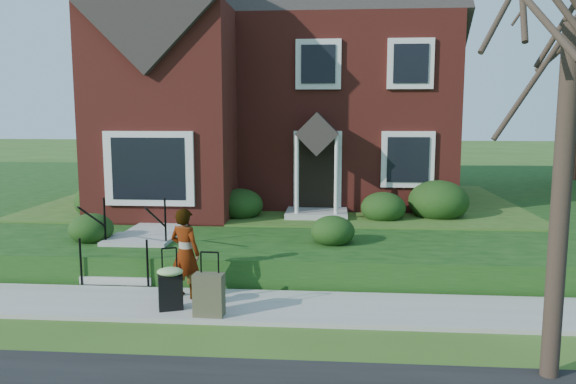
# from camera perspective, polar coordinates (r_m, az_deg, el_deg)

# --- Properties ---
(ground) EXTENTS (120.00, 120.00, 0.00)m
(ground) POSITION_cam_1_polar(r_m,az_deg,el_deg) (9.89, -5.18, -11.68)
(ground) COLOR #2D5119
(ground) RESTS_ON ground
(sidewalk) EXTENTS (60.00, 1.60, 0.08)m
(sidewalk) POSITION_cam_1_polar(r_m,az_deg,el_deg) (9.88, -5.18, -11.46)
(sidewalk) COLOR #9E9B93
(sidewalk) RESTS_ON ground
(terrace) EXTENTS (44.00, 20.00, 0.60)m
(terrace) POSITION_cam_1_polar(r_m,az_deg,el_deg) (20.44, 11.26, -0.64)
(terrace) COLOR #13390F
(terrace) RESTS_ON ground
(walkway) EXTENTS (1.20, 6.00, 0.06)m
(walkway) POSITION_cam_1_polar(r_m,az_deg,el_deg) (15.00, -11.41, -2.49)
(walkway) COLOR #9E9B93
(walkway) RESTS_ON terrace
(main_house) EXTENTS (10.40, 10.20, 9.40)m
(main_house) POSITION_cam_1_polar(r_m,az_deg,el_deg) (18.97, -0.96, 13.89)
(main_house) COLOR maroon
(main_house) RESTS_ON terrace
(front_steps) EXTENTS (1.40, 2.02, 1.50)m
(front_steps) POSITION_cam_1_polar(r_m,az_deg,el_deg) (12.10, -15.51, -5.91)
(front_steps) COLOR #9E9B93
(front_steps) RESTS_ON ground
(foundation_shrubs) EXTENTS (10.37, 4.63, 1.10)m
(foundation_shrubs) POSITION_cam_1_polar(r_m,az_deg,el_deg) (14.35, -1.03, -0.99)
(foundation_shrubs) COLOR black
(foundation_shrubs) RESTS_ON terrace
(woman) EXTENTS (0.69, 0.57, 1.60)m
(woman) POSITION_cam_1_polar(r_m,az_deg,el_deg) (10.12, -10.41, -6.10)
(woman) COLOR #999999
(woman) RESTS_ON sidewalk
(suitcase_black) EXTENTS (0.53, 0.48, 1.05)m
(suitcase_black) POSITION_cam_1_polar(r_m,az_deg,el_deg) (9.63, -11.86, -9.32)
(suitcase_black) COLOR black
(suitcase_black) RESTS_ON sidewalk
(suitcase_olive) EXTENTS (0.50, 0.29, 1.05)m
(suitcase_olive) POSITION_cam_1_polar(r_m,az_deg,el_deg) (9.27, -8.04, -10.29)
(suitcase_olive) COLOR #4A4831
(suitcase_olive) RESTS_ON sidewalk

